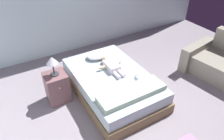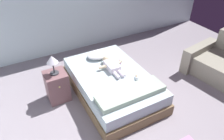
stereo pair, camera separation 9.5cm
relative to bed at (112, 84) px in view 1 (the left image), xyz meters
The scene contains 9 objects.
ground_plane 1.02m from the bed, 90.90° to the right, with size 8.00×8.00×0.00m, color gray.
bed is the anchor object (origin of this frame).
pillow 0.71m from the bed, 86.01° to the left, with size 0.47×0.34×0.13m.
baby 0.35m from the bed, 64.73° to the left, with size 0.50×0.66×0.15m.
toothbrush 0.51m from the bed, 41.79° to the left, with size 0.05×0.14×0.02m.
nightstand 1.00m from the bed, 160.49° to the left, with size 0.37×0.40×0.56m.
lamp 1.17m from the bed, 160.49° to the left, with size 0.19×0.19×0.35m.
blanket 0.68m from the bed, 90.00° to the right, with size 1.14×0.35×0.09m.
baby_bottle 0.52m from the bed, 43.95° to the right, with size 0.09×0.11×0.08m.
Camera 1 is at (-1.51, -1.63, 2.68)m, focal length 33.56 mm.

